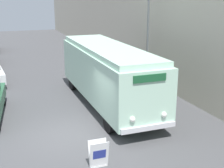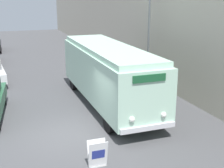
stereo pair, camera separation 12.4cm
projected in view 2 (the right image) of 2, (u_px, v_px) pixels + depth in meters
The scene contains 5 objects.
ground_plane at pixel (70, 136), 12.63m from camera, with size 80.00×80.00×0.00m, color #4C4C4F.
building_wall_right at pixel (132, 15), 22.83m from camera, with size 0.30×60.00×8.06m.
vintage_bus at pixel (108, 72), 15.75m from camera, with size 2.41×9.39×3.07m.
sign_board at pixel (98, 154), 10.28m from camera, with size 0.64×0.35×0.92m.
streetlamp at pixel (149, 16), 18.20m from camera, with size 0.36×0.36×6.67m.
Camera 2 is at (-2.33, -11.45, 5.52)m, focal length 50.00 mm.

